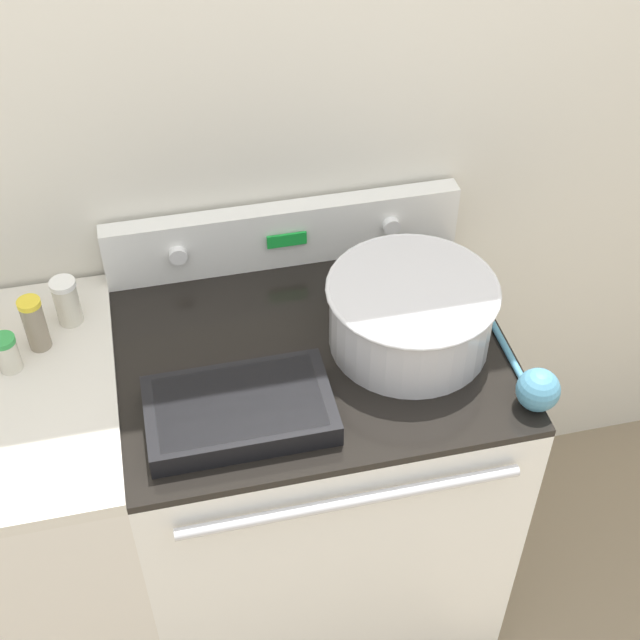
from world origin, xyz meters
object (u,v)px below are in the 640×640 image
spice_jar_white_cap (67,301)px  spice_jar_yellow_cap (35,324)px  mixing_bowl (411,311)px  spice_jar_green_cap (7,353)px  ladle (536,387)px  casserole_dish (240,409)px

spice_jar_white_cap → spice_jar_yellow_cap: (-0.06, -0.06, 0.01)m
mixing_bowl → spice_jar_white_cap: (-0.69, 0.21, -0.02)m
mixing_bowl → spice_jar_green_cap: mixing_bowl is taller
spice_jar_white_cap → spice_jar_green_cap: 0.17m
ladle → spice_jar_yellow_cap: bearing=159.1°
ladle → spice_jar_white_cap: (-0.88, 0.42, 0.03)m
casserole_dish → mixing_bowl: bearing=19.6°
spice_jar_green_cap → spice_jar_yellow_cap: bearing=42.1°
mixing_bowl → spice_jar_white_cap: 0.72m
spice_jar_white_cap → mixing_bowl: bearing=-16.8°
casserole_dish → ladle: (0.57, -0.08, 0.01)m
spice_jar_yellow_cap → spice_jar_green_cap: (-0.06, -0.05, -0.02)m
mixing_bowl → spice_jar_yellow_cap: size_ratio=2.84×
spice_jar_yellow_cap → ladle: bearing=-20.9°
mixing_bowl → casserole_dish: size_ratio=0.99×
casserole_dish → spice_jar_yellow_cap: (-0.37, 0.28, 0.05)m
spice_jar_green_cap → casserole_dish: bearing=-27.7°
spice_jar_yellow_cap → spice_jar_green_cap: bearing=-137.9°
mixing_bowl → spice_jar_white_cap: size_ratio=3.25×
casserole_dish → spice_jar_white_cap: (-0.31, 0.34, 0.04)m
casserole_dish → spice_jar_green_cap: (-0.43, 0.23, 0.03)m
spice_jar_white_cap → spice_jar_green_cap: spice_jar_white_cap is taller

